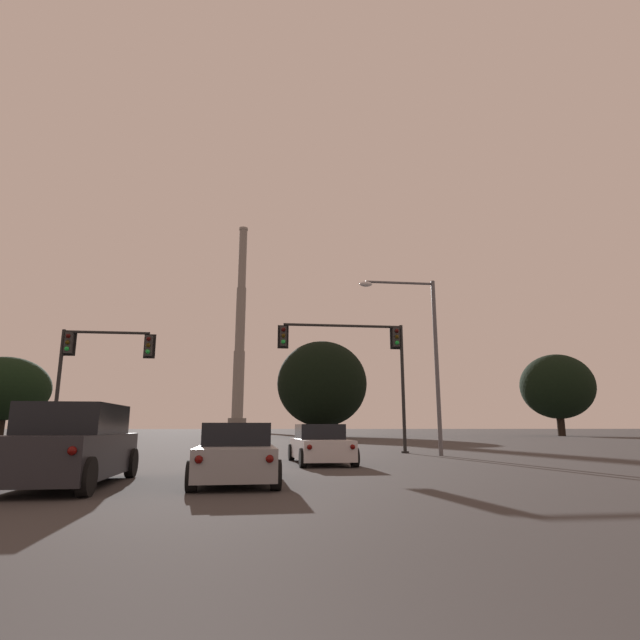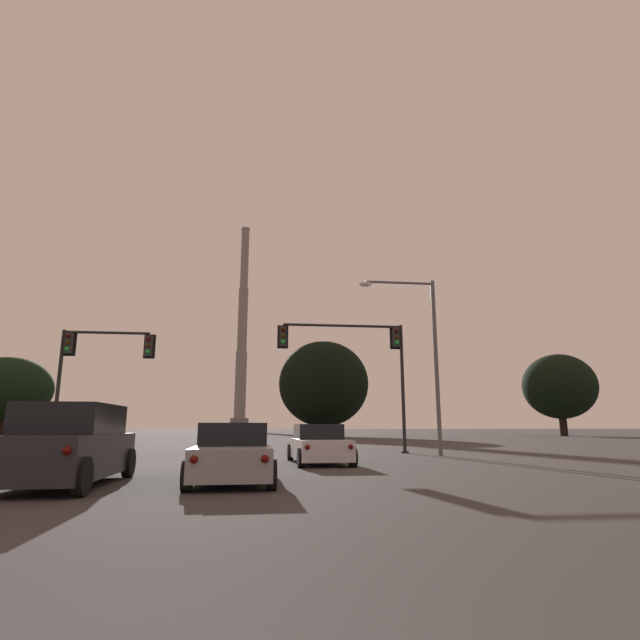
{
  "view_description": "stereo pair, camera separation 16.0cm",
  "coord_description": "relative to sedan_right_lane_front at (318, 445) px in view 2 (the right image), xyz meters",
  "views": [
    {
      "loc": [
        0.73,
        -1.97,
        1.33
      ],
      "look_at": [
        4.22,
        26.89,
        7.56
      ],
      "focal_mm": 28.0,
      "sensor_mm": 36.0,
      "label": 1
    },
    {
      "loc": [
        0.89,
        -1.99,
        1.33
      ],
      "look_at": [
        4.22,
        26.89,
        7.56
      ],
      "focal_mm": 28.0,
      "sensor_mm": 36.0,
      "label": 2
    }
  ],
  "objects": [
    {
      "name": "sedan_right_lane_front",
      "position": [
        0.0,
        0.0,
        0.0
      ],
      "size": [
        2.14,
        4.76,
        1.43
      ],
      "rotation": [
        0.0,
        0.0,
        0.04
      ],
      "color": "silver",
      "rests_on": "ground_plane"
    },
    {
      "name": "sedan_center_lane_second",
      "position": [
        -2.84,
        -5.95,
        0.0
      ],
      "size": [
        2.1,
        4.75,
        1.43
      ],
      "rotation": [
        0.0,
        0.0,
        0.03
      ],
      "color": "gray",
      "rests_on": "ground_plane"
    },
    {
      "name": "suv_left_lane_second",
      "position": [
        -6.58,
        -6.53,
        0.23
      ],
      "size": [
        2.2,
        4.94,
        1.86
      ],
      "rotation": [
        0.0,
        0.0,
        0.02
      ],
      "color": "#232328",
      "rests_on": "ground_plane"
    },
    {
      "name": "traffic_light_overhead_left",
      "position": [
        -10.63,
        6.8,
        3.96
      ],
      "size": [
        4.65,
        0.5,
        6.09
      ],
      "color": "black",
      "rests_on": "ground_plane"
    },
    {
      "name": "traffic_light_overhead_right",
      "position": [
        3.07,
        6.76,
        4.52
      ],
      "size": [
        6.86,
        0.5,
        6.73
      ],
      "color": "black",
      "rests_on": "ground_plane"
    },
    {
      "name": "street_lamp",
      "position": [
        5.58,
        4.17,
        4.61
      ],
      "size": [
        3.85,
        0.36,
        8.49
      ],
      "color": "#56565B",
      "rests_on": "ground_plane"
    },
    {
      "name": "smokestack",
      "position": [
        -8.49,
        130.07,
        23.78
      ],
      "size": [
        5.31,
        5.31,
        62.52
      ],
      "color": "slate",
      "rests_on": "ground_plane"
    },
    {
      "name": "treeline_right_mid",
      "position": [
        6.37,
        50.17,
        6.55
      ],
      "size": [
        12.48,
        11.23,
        13.14
      ],
      "color": "black",
      "rests_on": "ground_plane"
    },
    {
      "name": "treeline_center_right",
      "position": [
        41.55,
        50.43,
        6.49
      ],
      "size": [
        10.69,
        9.62,
        11.92
      ],
      "color": "black",
      "rests_on": "ground_plane"
    },
    {
      "name": "treeline_left_mid",
      "position": [
        -36.08,
        52.48,
        5.66
      ],
      "size": [
        11.49,
        10.34,
        10.56
      ],
      "color": "black",
      "rests_on": "ground_plane"
    }
  ]
}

